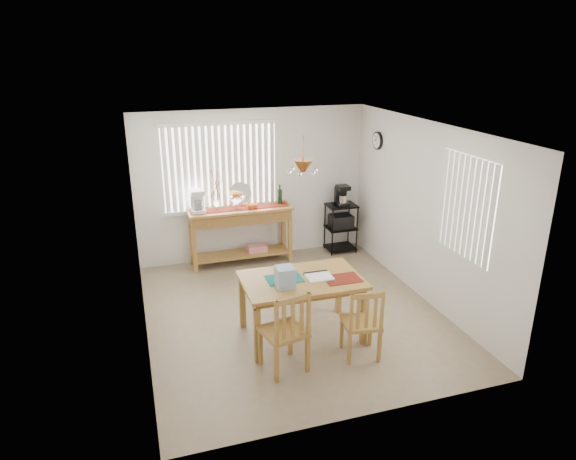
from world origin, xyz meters
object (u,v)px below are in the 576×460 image
object	(u,v)px
sideboard	(241,222)
chair_left	(286,332)
wire_cart	(341,223)
cart_items	(342,196)
dining_table	(302,285)
chair_right	(362,323)

from	to	relation	value
sideboard	chair_left	size ratio (longest dim) A/B	1.72
wire_cart	cart_items	xyz separation A→B (m)	(0.00, 0.01, 0.52)
dining_table	chair_right	size ratio (longest dim) A/B	1.63
wire_cart	dining_table	size ratio (longest dim) A/B	0.58
sideboard	dining_table	size ratio (longest dim) A/B	1.16
wire_cart	chair_left	bearing A→B (deg)	-122.46
sideboard	chair_left	xyz separation A→B (m)	(-0.22, -3.24, -0.24)
dining_table	chair_left	world-z (taller)	chair_left
chair_left	dining_table	bearing A→B (deg)	57.92
chair_left	cart_items	bearing A→B (deg)	57.61
wire_cart	cart_items	size ratio (longest dim) A/B	2.43
cart_items	chair_right	xyz separation A→B (m)	(-1.11, -3.26, -0.59)
sideboard	cart_items	distance (m)	1.87
dining_table	chair_right	bearing A→B (deg)	-52.95
cart_items	chair_left	size ratio (longest dim) A/B	0.36
sideboard	wire_cart	world-z (taller)	sideboard
cart_items	chair_right	world-z (taller)	cart_items
cart_items	chair_right	distance (m)	3.50
chair_left	chair_right	size ratio (longest dim) A/B	1.10
sideboard	chair_left	distance (m)	3.25
sideboard	chair_right	size ratio (longest dim) A/B	1.89
wire_cart	cart_items	world-z (taller)	cart_items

